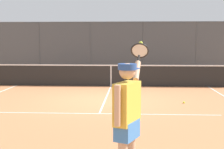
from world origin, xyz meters
The scene contains 6 objects.
ground_plane centered at (0.00, 0.00, 0.00)m, with size 60.00×60.00×0.00m, color #C67A4C.
court_line_markings centered at (0.00, 2.29, 0.00)m, with size 8.66×10.02×0.01m.
fence_backdrop centered at (0.00, -10.05, 1.38)m, with size 19.29×1.37×3.20m.
tennis_net centered at (0.00, -3.53, 0.49)m, with size 11.12×0.09×1.07m.
tennis_player centered at (-0.82, 6.41, 1.02)m, with size 0.54×1.40×2.02m.
tennis_ball_mid_court centered at (-2.60, 0.32, 0.03)m, with size 0.07×0.07×0.07m, color #CCDB33.
Camera 1 is at (-0.85, 10.79, 2.04)m, focal length 51.93 mm.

